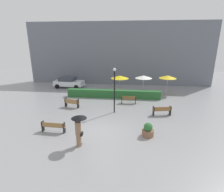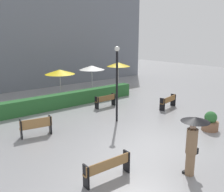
# 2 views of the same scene
# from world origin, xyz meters

# --- Properties ---
(ground_plane) EXTENTS (60.00, 60.00, 0.00)m
(ground_plane) POSITION_xyz_m (0.00, 0.00, 0.00)
(ground_plane) COLOR gray
(bench_near_left) EXTENTS (1.81, 0.39, 0.80)m
(bench_near_left) POSITION_xyz_m (-3.52, -0.55, 0.49)
(bench_near_left) COLOR #9E7242
(bench_near_left) RESTS_ON ground
(bench_far_right) EXTENTS (1.71, 0.67, 0.85)m
(bench_far_right) POSITION_xyz_m (4.99, 3.59, 0.51)
(bench_far_right) COLOR olive
(bench_far_right) RESTS_ON ground
(bench_back_row) EXTENTS (1.60, 0.41, 0.84)m
(bench_back_row) POSITION_xyz_m (1.90, 6.51, 0.51)
(bench_back_row) COLOR brown
(bench_back_row) RESTS_ON ground
(bench_far_left) EXTENTS (1.55, 0.64, 0.92)m
(bench_far_left) POSITION_xyz_m (-3.85, 4.65, 0.53)
(bench_far_left) COLOR #9E7242
(bench_far_left) RESTS_ON ground
(pedestrian_with_umbrella) EXTENTS (0.97, 0.97, 2.12)m
(pedestrian_with_umbrella) POSITION_xyz_m (-1.06, -2.12, 1.37)
(pedestrian_with_umbrella) COLOR #8C6B4C
(pedestrian_with_umbrella) RESTS_ON ground
(planter_pot) EXTENTS (0.84, 0.84, 1.01)m
(planter_pot) POSITION_xyz_m (3.43, -0.32, 0.43)
(planter_pot) COLOR brown
(planter_pot) RESTS_ON ground
(lamp_post) EXTENTS (0.28, 0.28, 4.24)m
(lamp_post) POSITION_xyz_m (0.61, 3.82, 2.58)
(lamp_post) COLOR black
(lamp_post) RESTS_ON ground
(patio_umbrella_yellow) EXTENTS (2.28, 2.28, 2.29)m
(patio_umbrella_yellow) POSITION_xyz_m (0.65, 10.56, 2.11)
(patio_umbrella_yellow) COLOR silver
(patio_umbrella_yellow) RESTS_ON ground
(patio_umbrella_white) EXTENTS (2.13, 2.13, 2.37)m
(patio_umbrella_white) POSITION_xyz_m (3.65, 10.60, 2.19)
(patio_umbrella_white) COLOR silver
(patio_umbrella_white) RESTS_ON ground
(patio_umbrella_yellow_far) EXTENTS (2.13, 2.13, 2.43)m
(patio_umbrella_yellow_far) POSITION_xyz_m (6.62, 10.64, 2.25)
(patio_umbrella_yellow_far) COLOR silver
(patio_umbrella_yellow_far) RESTS_ON ground
(hedge_strip) EXTENTS (11.08, 0.70, 0.95)m
(hedge_strip) POSITION_xyz_m (0.03, 8.40, 0.48)
(hedge_strip) COLOR #28602D
(hedge_strip) RESTS_ON ground
(building_facade) EXTENTS (28.00, 1.20, 9.29)m
(building_facade) POSITION_xyz_m (0.00, 16.00, 4.65)
(building_facade) COLOR slate
(building_facade) RESTS_ON ground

